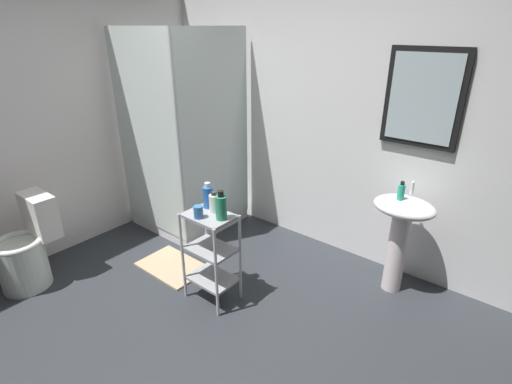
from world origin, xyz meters
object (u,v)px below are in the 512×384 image
object	(u,v)px
shampoo_bottle_blue	(208,197)
bath_mat	(173,266)
toilet	(27,250)
pedestal_sink	(401,226)
storage_cart	(211,250)
body_wash_bottle_green	(221,207)
rinse_cup	(198,212)
hand_soap_bottle	(401,192)
shower_stall	(187,186)
lotion_bottle_white	(214,203)

from	to	relation	value
shampoo_bottle_blue	bath_mat	bearing A→B (deg)	-176.64
toilet	bath_mat	distance (m)	1.18
pedestal_sink	storage_cart	xyz separation A→B (m)	(-1.06, -1.02, -0.14)
bath_mat	shampoo_bottle_blue	bearing A→B (deg)	3.36
body_wash_bottle_green	pedestal_sink	bearing A→B (deg)	46.84
toilet	rinse_cup	distance (m)	1.56
shampoo_bottle_blue	hand_soap_bottle	bearing A→B (deg)	38.71
rinse_cup	shampoo_bottle_blue	bearing A→B (deg)	112.79
hand_soap_bottle	shampoo_bottle_blue	world-z (taller)	hand_soap_bottle
hand_soap_bottle	shampoo_bottle_blue	xyz separation A→B (m)	(-1.12, -0.90, -0.04)
pedestal_sink	toilet	bearing A→B (deg)	-142.29
storage_cart	shower_stall	bearing A→B (deg)	146.46
hand_soap_bottle	body_wash_bottle_green	xyz separation A→B (m)	(-0.91, -0.97, -0.04)
hand_soap_bottle	lotion_bottle_white	distance (m)	1.38
shower_stall	toilet	distance (m)	1.54
shower_stall	pedestal_sink	world-z (taller)	shower_stall
toilet	lotion_bottle_white	world-z (taller)	lotion_bottle_white
shampoo_bottle_blue	storage_cart	bearing A→B (deg)	-43.07
body_wash_bottle_green	toilet	bearing A→B (deg)	-149.91
lotion_bottle_white	rinse_cup	distance (m)	0.14
toilet	body_wash_bottle_green	size ratio (longest dim) A/B	3.50
storage_cart	lotion_bottle_white	size ratio (longest dim) A/B	4.56
storage_cart	lotion_bottle_white	world-z (taller)	lotion_bottle_white
body_wash_bottle_green	storage_cart	bearing A→B (deg)	-174.81
lotion_bottle_white	bath_mat	xyz separation A→B (m)	(-0.58, -0.00, -0.80)
shampoo_bottle_blue	lotion_bottle_white	bearing A→B (deg)	-16.16
bath_mat	lotion_bottle_white	bearing A→B (deg)	0.12
pedestal_sink	storage_cart	distance (m)	1.47
shampoo_bottle_blue	body_wash_bottle_green	distance (m)	0.22
shampoo_bottle_blue	pedestal_sink	bearing A→B (deg)	38.81
shower_stall	hand_soap_bottle	bearing A→B (deg)	7.98
body_wash_bottle_green	bath_mat	distance (m)	1.08
shower_stall	body_wash_bottle_green	size ratio (longest dim) A/B	9.21
storage_cart	hand_soap_bottle	world-z (taller)	hand_soap_bottle
lotion_bottle_white	body_wash_bottle_green	size ratio (longest dim) A/B	0.75
pedestal_sink	hand_soap_bottle	xyz separation A→B (m)	(-0.03, -0.03, 0.29)
pedestal_sink	body_wash_bottle_green	xyz separation A→B (m)	(-0.94, -1.00, 0.26)
hand_soap_bottle	shampoo_bottle_blue	distance (m)	1.44
pedestal_sink	rinse_cup	distance (m)	1.55
toilet	shampoo_bottle_blue	xyz separation A→B (m)	(1.22, 0.90, 0.51)
shower_stall	body_wash_bottle_green	world-z (taller)	shower_stall
bath_mat	shower_stall	bearing A→B (deg)	126.48
shampoo_bottle_blue	bath_mat	size ratio (longest dim) A/B	0.33
hand_soap_bottle	shampoo_bottle_blue	bearing A→B (deg)	-141.29
hand_soap_bottle	rinse_cup	xyz separation A→B (m)	(-1.05, -1.06, -0.09)
shampoo_bottle_blue	body_wash_bottle_green	xyz separation A→B (m)	(0.21, -0.08, 0.01)
hand_soap_bottle	bath_mat	bearing A→B (deg)	-150.01
body_wash_bottle_green	rinse_cup	xyz separation A→B (m)	(-0.14, -0.09, -0.05)
lotion_bottle_white	body_wash_bottle_green	xyz separation A→B (m)	(0.12, -0.05, 0.02)
shower_stall	body_wash_bottle_green	bearing A→B (deg)	-30.42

